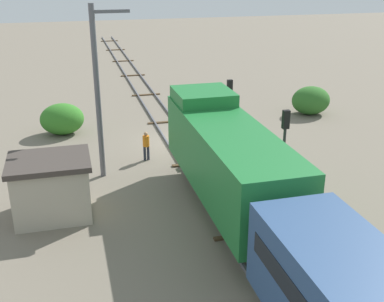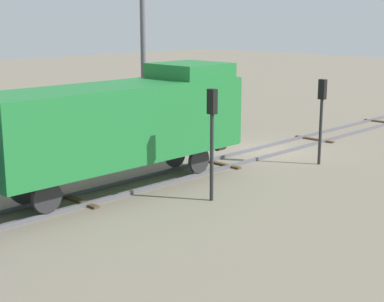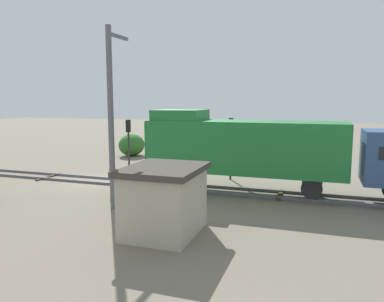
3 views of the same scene
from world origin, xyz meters
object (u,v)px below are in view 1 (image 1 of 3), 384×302
worker_near_track (146,144)px  relay_hut (52,187)px  traffic_signal_mid (285,136)px  catenary_mast (98,90)px  locomotive (226,155)px  traffic_signal_near (229,99)px

worker_near_track → relay_hut: bearing=-139.9°
traffic_signal_mid → catenary_mast: (8.34, -4.02, 1.78)m
locomotive → traffic_signal_near: (-3.20, -8.91, -0.04)m
traffic_signal_near → worker_near_track: 6.18m
locomotive → relay_hut: 7.79m
catenary_mast → relay_hut: catenary_mast is taller
traffic_signal_mid → relay_hut: traffic_signal_mid is taller
locomotive → catenary_mast: bearing=-47.5°
catenary_mast → relay_hut: (2.56, 3.81, -3.27)m
traffic_signal_mid → worker_near_track: bearing=-43.9°
locomotive → worker_near_track: size_ratio=6.82×
worker_near_track → relay_hut: (5.10, 5.38, 0.40)m
traffic_signal_mid → worker_near_track: traffic_signal_mid is taller
traffic_signal_near → worker_near_track: bearing=19.2°
locomotive → traffic_signal_mid: bearing=-158.0°
worker_near_track → locomotive: bearing=-77.5°
catenary_mast → traffic_signal_near: bearing=-156.6°
traffic_signal_mid → locomotive: bearing=22.0°
catenary_mast → relay_hut: 5.64m
catenary_mast → traffic_signal_mid: bearing=154.3°
catenary_mast → relay_hut: size_ratio=2.52×
locomotive → traffic_signal_near: bearing=-109.7°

